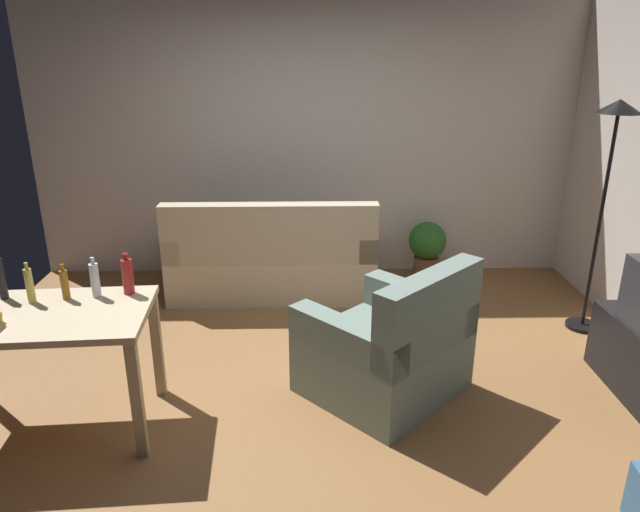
{
  "coord_description": "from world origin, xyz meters",
  "views": [
    {
      "loc": [
        0.01,
        -3.43,
        2.19
      ],
      "look_at": [
        0.1,
        0.5,
        0.75
      ],
      "focal_mm": 32.82,
      "sensor_mm": 36.0,
      "label": 1
    }
  ],
  "objects": [
    {
      "name": "ground_plane",
      "position": [
        0.0,
        0.0,
        -0.01
      ],
      "size": [
        5.2,
        4.4,
        0.02
      ],
      "primitive_type": "cube",
      "color": "olive"
    },
    {
      "name": "wall_rear",
      "position": [
        0.0,
        2.2,
        1.35
      ],
      "size": [
        5.2,
        0.1,
        2.7
      ],
      "primitive_type": "cube",
      "color": "silver",
      "rests_on": "ground_plane"
    },
    {
      "name": "couch",
      "position": [
        -0.31,
        1.59,
        0.31
      ],
      "size": [
        1.84,
        0.84,
        0.92
      ],
      "rotation": [
        0.0,
        0.0,
        3.14
      ],
      "color": "beige",
      "rests_on": "ground_plane"
    },
    {
      "name": "torchiere_lamp",
      "position": [
        2.25,
        0.81,
        1.41
      ],
      "size": [
        0.32,
        0.32,
        1.81
      ],
      "color": "black",
      "rests_on": "ground_plane"
    },
    {
      "name": "desk",
      "position": [
        -1.5,
        -0.42,
        0.65
      ],
      "size": [
        1.24,
        0.78,
        0.76
      ],
      "rotation": [
        0.0,
        0.0,
        0.06
      ],
      "color": "#C6B28E",
      "rests_on": "ground_plane"
    },
    {
      "name": "potted_plant",
      "position": [
        1.17,
        1.9,
        0.33
      ],
      "size": [
        0.36,
        0.36,
        0.57
      ],
      "color": "brown",
      "rests_on": "ground_plane"
    },
    {
      "name": "armchair",
      "position": [
        0.54,
        -0.09,
        0.32
      ],
      "size": [
        1.23,
        1.23,
        0.92
      ],
      "rotation": [
        0.0,
        0.0,
        3.91
      ],
      "color": "slate",
      "rests_on": "ground_plane"
    },
    {
      "name": "bottle_dark",
      "position": [
        -1.79,
        -0.22,
        0.89
      ],
      "size": [
        0.05,
        0.05,
        0.29
      ],
      "color": "black",
      "rests_on": "desk"
    },
    {
      "name": "bottle_squat",
      "position": [
        -1.6,
        -0.28,
        0.87
      ],
      "size": [
        0.05,
        0.05,
        0.25
      ],
      "color": "#BCB24C",
      "rests_on": "desk"
    },
    {
      "name": "bottle_amber",
      "position": [
        -1.42,
        -0.24,
        0.85
      ],
      "size": [
        0.05,
        0.05,
        0.22
      ],
      "color": "#9E6019",
      "rests_on": "desk"
    },
    {
      "name": "bottle_clear",
      "position": [
        -1.25,
        -0.2,
        0.87
      ],
      "size": [
        0.05,
        0.05,
        0.25
      ],
      "color": "silver",
      "rests_on": "desk"
    },
    {
      "name": "bottle_red",
      "position": [
        -1.07,
        -0.16,
        0.87
      ],
      "size": [
        0.07,
        0.07,
        0.26
      ],
      "color": "#AD2323",
      "rests_on": "desk"
    }
  ]
}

